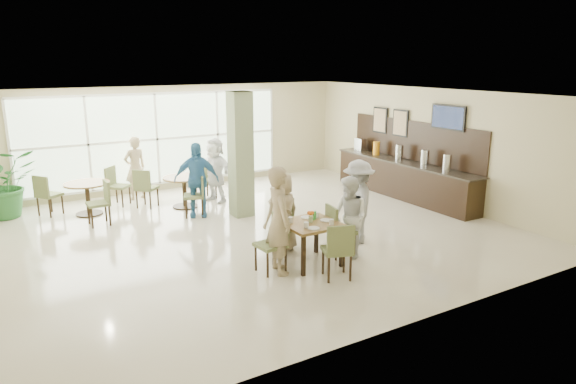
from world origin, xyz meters
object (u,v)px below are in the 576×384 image
teen_standing (358,202)px  adult_standing (135,168)px  teen_right (350,218)px  buffet_counter (404,176)px  round_table_left (87,191)px  potted_plant (4,184)px  teen_far (282,212)px  adult_a (196,180)px  adult_b (215,170)px  teen_left (279,220)px  main_table (310,228)px  round_table_right (184,185)px

teen_standing → adult_standing: size_ratio=1.01×
teen_right → teen_standing: 0.81m
buffet_counter → teen_standing: buffet_counter is taller
round_table_left → potted_plant: 1.79m
teen_far → adult_a: (-0.56, 2.87, 0.11)m
teen_standing → teen_right: bearing=-19.5°
adult_a → round_table_left: bearing=169.6°
teen_far → adult_b: 3.86m
round_table_left → adult_b: size_ratio=0.63×
potted_plant → teen_far: (4.28, -5.02, -0.03)m
potted_plant → teen_far: bearing=-49.5°
buffet_counter → teen_left: buffet_counter is taller
teen_far → teen_standing: 1.52m
main_table → adult_standing: bearing=103.8°
teen_left → adult_b: teen_left is taller
buffet_counter → adult_standing: 6.86m
round_table_left → teen_standing: (4.14, -4.65, 0.26)m
round_table_right → teen_right: size_ratio=0.68×
round_table_right → adult_b: bearing=7.7°
teen_far → adult_b: (0.30, 3.84, 0.06)m
buffet_counter → round_table_left: bearing=160.7°
teen_far → teen_right: size_ratio=1.01×
teen_left → teen_standing: (2.02, 0.47, -0.09)m
buffet_counter → potted_plant: 9.51m
round_table_left → teen_standing: size_ratio=0.62×
round_table_left → teen_far: bearing=-58.1°
buffet_counter → adult_standing: size_ratio=2.92×
round_table_left → buffet_counter: buffet_counter is taller
round_table_left → potted_plant: potted_plant is taller
main_table → teen_far: size_ratio=0.62×
round_table_left → teen_standing: 6.23m
teen_standing → teen_left: bearing=-47.2°
main_table → teen_right: 0.79m
adult_standing → adult_b: bearing=130.2°
round_table_right → teen_standing: (2.03, -4.10, 0.26)m
round_table_right → potted_plant: bearing=160.9°
teen_far → adult_b: size_ratio=0.92×
adult_a → adult_standing: size_ratio=1.05×
adult_b → adult_a: bearing=-62.2°
buffet_counter → adult_a: (-5.19, 1.14, 0.29)m
round_table_right → teen_standing: 4.58m
adult_b → adult_standing: adult_standing is taller
round_table_left → adult_a: bearing=-33.7°
teen_right → adult_b: size_ratio=0.92×
adult_a → adult_b: size_ratio=1.06×
round_table_left → potted_plant: size_ratio=0.66×
potted_plant → teen_standing: bearing=-43.1°
adult_b → adult_standing: (-1.65, 1.22, 0.00)m
buffet_counter → teen_left: (-5.18, -2.57, 0.35)m
buffet_counter → teen_far: bearing=-159.6°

